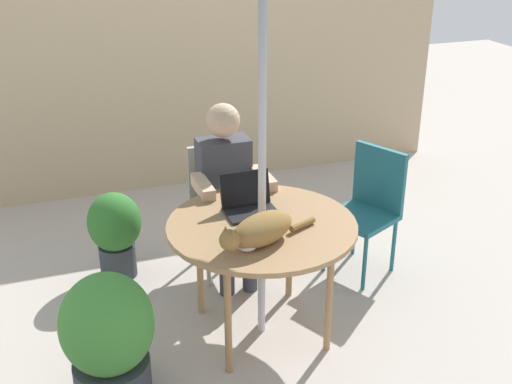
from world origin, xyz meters
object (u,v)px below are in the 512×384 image
(patio_table, at_px, (262,232))
(potted_plant_near_fence, at_px, (115,230))
(potted_plant_by_chair, at_px, (108,338))
(cat, at_px, (259,231))
(chair_occupied, at_px, (221,199))
(chair_empty, at_px, (370,201))
(person_seated, at_px, (227,185))
(laptop, at_px, (248,200))

(patio_table, height_order, potted_plant_near_fence, patio_table)
(patio_table, distance_m, potted_plant_by_chair, 1.02)
(cat, xyz_separation_m, potted_plant_near_fence, (-0.62, 1.16, -0.47))
(chair_occupied, bearing_deg, potted_plant_near_fence, 172.89)
(potted_plant_near_fence, bearing_deg, chair_empty, -15.42)
(chair_occupied, relative_size, potted_plant_by_chair, 1.18)
(person_seated, relative_size, potted_plant_near_fence, 1.97)
(potted_plant_near_fence, height_order, potted_plant_by_chair, potted_plant_by_chair)
(patio_table, relative_size, person_seated, 0.89)
(patio_table, bearing_deg, cat, -113.28)
(chair_occupied, distance_m, potted_plant_by_chair, 1.48)
(chair_empty, xyz_separation_m, potted_plant_near_fence, (-1.67, 0.46, -0.16))
(potted_plant_near_fence, relative_size, potted_plant_by_chair, 0.83)
(laptop, distance_m, cat, 0.43)
(chair_empty, bearing_deg, potted_plant_by_chair, -157.63)
(chair_empty, relative_size, potted_plant_by_chair, 1.18)
(person_seated, height_order, potted_plant_by_chair, person_seated)
(chair_occupied, height_order, potted_plant_by_chair, chair_occupied)
(patio_table, bearing_deg, potted_plant_by_chair, -161.65)
(chair_occupied, bearing_deg, cat, -95.31)
(patio_table, height_order, laptop, laptop)
(chair_occupied, height_order, cat, cat)
(patio_table, distance_m, chair_occupied, 0.85)
(potted_plant_near_fence, bearing_deg, potted_plant_by_chair, -99.30)
(chair_occupied, distance_m, person_seated, 0.23)
(chair_occupied, relative_size, person_seated, 0.72)
(patio_table, xyz_separation_m, cat, (-0.10, -0.23, 0.14))
(chair_empty, height_order, person_seated, person_seated)
(chair_empty, height_order, laptop, laptop)
(patio_table, distance_m, person_seated, 0.68)
(chair_empty, xyz_separation_m, person_seated, (-0.95, 0.21, 0.17))
(chair_occupied, height_order, laptop, laptop)
(person_seated, xyz_separation_m, laptop, (-0.02, -0.49, 0.11))
(cat, distance_m, potted_plant_by_chair, 0.93)
(potted_plant_near_fence, xyz_separation_m, potted_plant_by_chair, (-0.20, -1.23, 0.04))
(chair_empty, relative_size, cat, 1.42)
(potted_plant_by_chair, bearing_deg, patio_table, 18.35)
(potted_plant_by_chair, bearing_deg, potted_plant_near_fence, 80.70)
(laptop, bearing_deg, potted_plant_by_chair, -151.32)
(chair_occupied, xyz_separation_m, potted_plant_near_fence, (-0.72, 0.09, -0.16))
(person_seated, relative_size, cat, 1.97)
(potted_plant_near_fence, distance_m, potted_plant_by_chair, 1.25)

